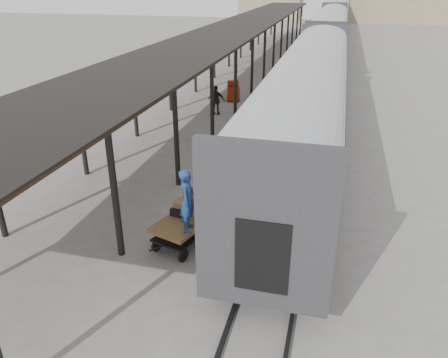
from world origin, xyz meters
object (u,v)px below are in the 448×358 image
at_px(luggage_tug, 233,92).
at_px(baggage_cart, 188,223).
at_px(pedestrian, 216,100).
at_px(porter, 188,200).

bearing_deg(luggage_tug, baggage_cart, -96.63).
bearing_deg(pedestrian, baggage_cart, 97.36).
height_order(baggage_cart, pedestrian, pedestrian).
relative_size(porter, pedestrian, 1.09).
distance_m(luggage_tug, porter, 18.28).
height_order(baggage_cart, porter, porter).
xyz_separation_m(porter, pedestrian, (-3.10, 14.28, -0.94)).
bearing_deg(porter, pedestrian, 6.26).
height_order(baggage_cart, luggage_tug, luggage_tug).
distance_m(baggage_cart, pedestrian, 13.92).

